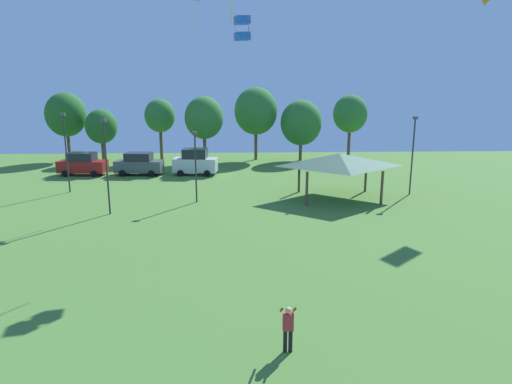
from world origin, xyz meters
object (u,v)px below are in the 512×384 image
object	(u,v)px
parked_car_second_from_left	(139,164)
parked_car_third_from_left	(195,162)
treeline_tree_1	(101,127)
treeline_tree_6	(350,114)
person_standing_far_right	(288,326)
treeline_tree_4	(256,111)
kite_flying_9	(242,28)
parked_car_leftmost	(82,164)
light_post_3	(413,151)
treeline_tree_0	(66,115)
light_post_0	(106,162)
light_post_1	(196,162)
treeline_tree_2	(160,116)
treeline_tree_5	(301,123)
light_post_2	(66,148)
treeline_tree_3	(204,118)
park_pavilion	(339,160)

from	to	relation	value
parked_car_second_from_left	parked_car_third_from_left	bearing A→B (deg)	3.50
treeline_tree_1	treeline_tree_6	distance (m)	29.03
person_standing_far_right	treeline_tree_4	xyz separation A→B (m)	(0.54, 40.49, 4.80)
kite_flying_9	parked_car_leftmost	bearing A→B (deg)	130.86
light_post_3	treeline_tree_0	xyz separation A→B (m)	(-34.10, 18.47, 1.79)
light_post_0	treeline_tree_6	xyz separation A→B (m)	(22.36, 23.09, 1.69)
light_post_0	light_post_1	xyz separation A→B (m)	(5.79, 3.06, -0.62)
person_standing_far_right	parked_car_third_from_left	bearing A→B (deg)	82.43
person_standing_far_right	kite_flying_9	bearing A→B (deg)	77.44
light_post_1	treeline_tree_4	bearing A→B (deg)	75.06
treeline_tree_2	treeline_tree_5	xyz separation A→B (m)	(16.48, -0.64, -0.80)
parked_car_second_from_left	treeline_tree_4	world-z (taller)	treeline_tree_4
light_post_2	treeline_tree_5	size ratio (longest dim) A/B	0.93
parked_car_third_from_left	treeline_tree_0	distance (m)	18.76
treeline_tree_4	person_standing_far_right	bearing A→B (deg)	-90.76
treeline_tree_3	park_pavilion	bearing A→B (deg)	-55.92
parked_car_second_from_left	treeline_tree_2	size ratio (longest dim) A/B	0.66
treeline_tree_3	treeline_tree_5	size ratio (longest dim) A/B	1.06
person_standing_far_right	treeline_tree_3	xyz separation A→B (m)	(-5.43, 38.57, 4.17)
park_pavilion	treeline_tree_1	bearing A→B (deg)	142.41
light_post_2	treeline_tree_2	bearing A→B (deg)	72.49
light_post_1	light_post_3	distance (m)	17.44
treeline_tree_2	treeline_tree_6	distance (m)	22.42
light_post_1	parked_car_third_from_left	bearing A→B (deg)	95.49
light_post_1	treeline_tree_5	bearing A→B (deg)	61.15
light_post_0	light_post_1	bearing A→B (deg)	27.89
parked_car_second_from_left	park_pavilion	size ratio (longest dim) A/B	0.65
parked_car_third_from_left	light_post_0	xyz separation A→B (m)	(-4.74, -13.99, 2.44)
light_post_0	parked_car_second_from_left	bearing A→B (deg)	93.51
park_pavilion	treeline_tree_1	size ratio (longest dim) A/B	1.20
parked_car_leftmost	light_post_0	bearing A→B (deg)	-60.34
treeline_tree_1	treeline_tree_2	xyz separation A→B (m)	(6.56, 0.97, 1.13)
treeline_tree_1	treeline_tree_2	world-z (taller)	treeline_tree_2
park_pavilion	kite_flying_9	bearing A→B (deg)	-134.03
treeline_tree_1	parked_car_second_from_left	bearing A→B (deg)	-53.93
park_pavilion	treeline_tree_4	xyz separation A→B (m)	(-5.77, 19.26, 2.67)
treeline_tree_2	treeline_tree_5	world-z (taller)	treeline_tree_2
light_post_3	parked_car_third_from_left	bearing A→B (deg)	153.75
parked_car_leftmost	treeline_tree_2	world-z (taller)	treeline_tree_2
light_post_3	treeline_tree_6	xyz separation A→B (m)	(-0.76, 18.17, 1.82)
treeline_tree_0	treeline_tree_3	bearing A→B (deg)	-7.51
parked_car_leftmost	treeline_tree_3	bearing A→B (deg)	36.22
light_post_3	treeline_tree_4	xyz separation A→B (m)	(-11.97, 18.26, 2.16)
light_post_1	treeline_tree_3	distance (m)	18.31
person_standing_far_right	treeline_tree_3	size ratio (longest dim) A/B	0.23
park_pavilion	light_post_1	size ratio (longest dim) A/B	1.35
parked_car_leftmost	light_post_2	bearing A→B (deg)	-74.82
treeline_tree_2	light_post_1	bearing A→B (deg)	-73.67
treeline_tree_4	light_post_3	bearing A→B (deg)	-56.76
light_post_3	treeline_tree_1	world-z (taller)	light_post_3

